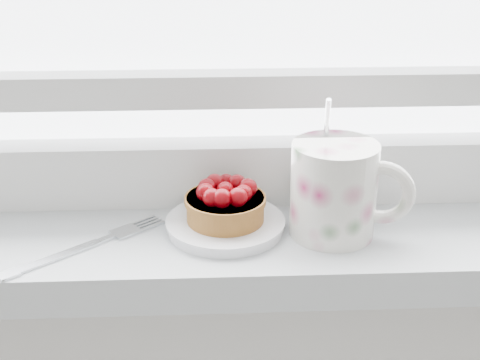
{
  "coord_description": "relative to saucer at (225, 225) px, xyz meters",
  "views": [
    {
      "loc": [
        -0.03,
        1.28,
        1.27
      ],
      "look_at": [
        0.0,
        1.88,
        1.0
      ],
      "focal_mm": 50.0,
      "sensor_mm": 36.0,
      "label": 1
    }
  ],
  "objects": [
    {
      "name": "saucer",
      "position": [
        0.0,
        0.0,
        0.0
      ],
      "size": [
        0.12,
        0.12,
        0.01
      ],
      "primitive_type": "cylinder",
      "color": "white",
      "rests_on": "windowsill"
    },
    {
      "name": "raspberry_tart",
      "position": [
        0.0,
        -0.0,
        0.03
      ],
      "size": [
        0.08,
        0.08,
        0.04
      ],
      "color": "brown",
      "rests_on": "saucer"
    },
    {
      "name": "floral_mug",
      "position": [
        0.11,
        -0.01,
        0.05
      ],
      "size": [
        0.13,
        0.11,
        0.14
      ],
      "color": "silver",
      "rests_on": "windowsill"
    },
    {
      "name": "fork",
      "position": [
        -0.14,
        -0.03,
        -0.0
      ],
      "size": [
        0.15,
        0.13,
        0.0
      ],
      "color": "silver",
      "rests_on": "windowsill"
    }
  ]
}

